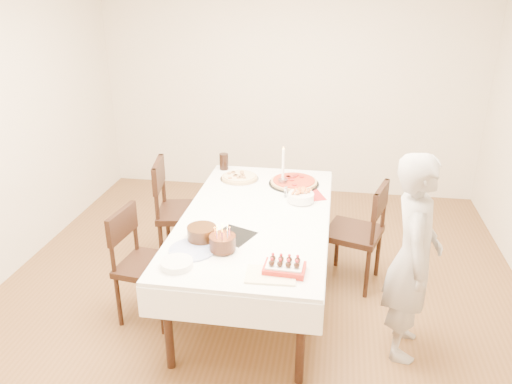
# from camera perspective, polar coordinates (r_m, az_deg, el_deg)

# --- Properties ---
(floor) EXTENTS (5.00, 5.00, 0.00)m
(floor) POSITION_cam_1_polar(r_m,az_deg,el_deg) (4.23, -0.05, -12.50)
(floor) COLOR brown
(floor) RESTS_ON ground
(wall_back) EXTENTS (4.50, 0.04, 2.70)m
(wall_back) POSITION_cam_1_polar(r_m,az_deg,el_deg) (6.02, 3.86, 12.39)
(wall_back) COLOR beige
(wall_back) RESTS_ON floor
(dining_table) EXTENTS (1.79, 2.40, 0.75)m
(dining_table) POSITION_cam_1_polar(r_m,az_deg,el_deg) (4.12, 0.00, -7.32)
(dining_table) COLOR white
(dining_table) RESTS_ON floor
(chair_right_savory) EXTENTS (0.60, 0.60, 0.95)m
(chair_right_savory) POSITION_cam_1_polar(r_m,az_deg,el_deg) (4.35, 11.07, -4.60)
(chair_right_savory) COLOR black
(chair_right_savory) RESTS_ON floor
(chair_left_savory) EXTENTS (0.60, 0.60, 1.01)m
(chair_left_savory) POSITION_cam_1_polar(r_m,az_deg,el_deg) (4.61, -8.13, -2.30)
(chair_left_savory) COLOR black
(chair_left_savory) RESTS_ON floor
(chair_left_dessert) EXTENTS (0.52, 0.52, 0.90)m
(chair_left_dessert) POSITION_cam_1_polar(r_m,az_deg,el_deg) (3.93, -12.16, -8.25)
(chair_left_dessert) COLOR black
(chair_left_dessert) RESTS_ON floor
(person) EXTENTS (0.41, 0.57, 1.48)m
(person) POSITION_cam_1_polar(r_m,az_deg,el_deg) (3.53, 17.51, -7.20)
(person) COLOR #9F9996
(person) RESTS_ON floor
(pizza_white) EXTENTS (0.47, 0.47, 0.04)m
(pizza_white) POSITION_cam_1_polar(r_m,az_deg,el_deg) (4.63, -1.90, 1.67)
(pizza_white) COLOR beige
(pizza_white) RESTS_ON dining_table
(pizza_pepperoni) EXTENTS (0.57, 0.57, 0.04)m
(pizza_pepperoni) POSITION_cam_1_polar(r_m,az_deg,el_deg) (4.54, 4.35, 1.15)
(pizza_pepperoni) COLOR red
(pizza_pepperoni) RESTS_ON dining_table
(red_placemat) EXTENTS (0.32, 0.32, 0.01)m
(red_placemat) POSITION_cam_1_polar(r_m,az_deg,el_deg) (4.31, 5.99, -0.44)
(red_placemat) COLOR #B21E1E
(red_placemat) RESTS_ON dining_table
(pasta_bowl) EXTENTS (0.23, 0.23, 0.07)m
(pasta_bowl) POSITION_cam_1_polar(r_m,az_deg,el_deg) (4.17, 5.17, -0.60)
(pasta_bowl) COLOR white
(pasta_bowl) RESTS_ON dining_table
(taper_candle) EXTENTS (0.09, 0.09, 0.38)m
(taper_candle) POSITION_cam_1_polar(r_m,az_deg,el_deg) (4.41, 3.12, 2.90)
(taper_candle) COLOR white
(taper_candle) RESTS_ON dining_table
(shaker_pair) EXTENTS (0.08, 0.08, 0.08)m
(shaker_pair) POSITION_cam_1_polar(r_m,az_deg,el_deg) (4.25, 3.39, -0.09)
(shaker_pair) COLOR white
(shaker_pair) RESTS_ON dining_table
(cola_glass) EXTENTS (0.11, 0.11, 0.16)m
(cola_glass) POSITION_cam_1_polar(r_m,az_deg,el_deg) (4.88, -3.69, 3.49)
(cola_glass) COLOR black
(cola_glass) RESTS_ON dining_table
(layer_cake) EXTENTS (0.27, 0.27, 0.11)m
(layer_cake) POSITION_cam_1_polar(r_m,az_deg,el_deg) (3.57, -6.21, -4.74)
(layer_cake) COLOR #341D0D
(layer_cake) RESTS_ON dining_table
(cake_board) EXTENTS (0.34, 0.34, 0.01)m
(cake_board) POSITION_cam_1_polar(r_m,az_deg,el_deg) (3.63, -2.56, -5.02)
(cake_board) COLOR black
(cake_board) RESTS_ON dining_table
(birthday_cake) EXTENTS (0.19, 0.19, 0.17)m
(birthday_cake) POSITION_cam_1_polar(r_m,az_deg,el_deg) (3.40, -3.86, -5.31)
(birthday_cake) COLOR #3C1D10
(birthday_cake) RESTS_ON dining_table
(strawberry_box) EXTENTS (0.27, 0.19, 0.07)m
(strawberry_box) POSITION_cam_1_polar(r_m,az_deg,el_deg) (3.20, 3.27, -8.60)
(strawberry_box) COLOR #AC1E13
(strawberry_box) RESTS_ON dining_table
(box_lid) EXTENTS (0.33, 0.23, 0.03)m
(box_lid) POSITION_cam_1_polar(r_m,az_deg,el_deg) (3.17, 1.71, -9.57)
(box_lid) COLOR beige
(box_lid) RESTS_ON dining_table
(plate_stack) EXTENTS (0.26, 0.26, 0.04)m
(plate_stack) POSITION_cam_1_polar(r_m,az_deg,el_deg) (3.29, -9.04, -8.10)
(plate_stack) COLOR white
(plate_stack) RESTS_ON dining_table
(china_plate) EXTENTS (0.43, 0.43, 0.01)m
(china_plate) POSITION_cam_1_polar(r_m,az_deg,el_deg) (3.47, -7.30, -6.56)
(china_plate) COLOR white
(china_plate) RESTS_ON dining_table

